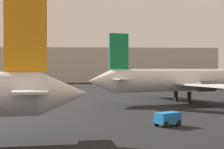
% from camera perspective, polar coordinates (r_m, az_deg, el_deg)
% --- Properties ---
extents(airplane_on_taxiway, '(33.91, 26.55, 10.66)m').
position_cam_1_polar(airplane_on_taxiway, '(56.57, 12.57, -0.92)').
color(airplane_on_taxiway, white).
rests_on(airplane_on_taxiway, ground_plane).
extents(baggage_cart, '(2.72, 2.40, 1.30)m').
position_cam_1_polar(baggage_cart, '(32.65, 9.29, -7.21)').
color(baggage_cart, '#1972BF').
rests_on(baggage_cart, ground_plane).
extents(terminal_building, '(88.62, 19.18, 13.95)m').
position_cam_1_polar(terminal_building, '(144.94, -0.69, 1.55)').
color(terminal_building, beige).
rests_on(terminal_building, ground_plane).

